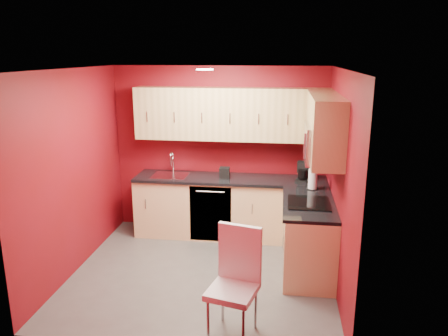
% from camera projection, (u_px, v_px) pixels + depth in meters
% --- Properties ---
extents(floor, '(3.20, 3.20, 0.00)m').
position_uv_depth(floor, '(203.00, 272.00, 5.49)').
color(floor, '#4E4C49').
rests_on(floor, ground).
extents(ceiling, '(3.20, 3.20, 0.00)m').
position_uv_depth(ceiling, '(200.00, 69.00, 4.86)').
color(ceiling, white).
rests_on(ceiling, wall_back).
extents(wall_back, '(3.20, 0.00, 3.20)m').
position_uv_depth(wall_back, '(220.00, 150.00, 6.61)').
color(wall_back, maroon).
rests_on(wall_back, floor).
extents(wall_front, '(3.20, 0.00, 3.20)m').
position_uv_depth(wall_front, '(169.00, 224.00, 3.74)').
color(wall_front, maroon).
rests_on(wall_front, floor).
extents(wall_left, '(0.00, 3.00, 3.00)m').
position_uv_depth(wall_left, '(74.00, 172.00, 5.38)').
color(wall_left, maroon).
rests_on(wall_left, floor).
extents(wall_right, '(0.00, 3.00, 3.00)m').
position_uv_depth(wall_right, '(339.00, 182.00, 4.97)').
color(wall_right, maroon).
rests_on(wall_right, floor).
extents(base_cabinets_back, '(2.80, 0.60, 0.87)m').
position_uv_depth(base_cabinets_back, '(230.00, 208.00, 6.51)').
color(base_cabinets_back, '#E6B883').
rests_on(base_cabinets_back, floor).
extents(base_cabinets_right, '(0.60, 1.30, 0.87)m').
position_uv_depth(base_cabinets_right, '(308.00, 238.00, 5.45)').
color(base_cabinets_right, '#E6B883').
rests_on(base_cabinets_right, floor).
extents(countertop_back, '(2.80, 0.63, 0.04)m').
position_uv_depth(countertop_back, '(230.00, 179.00, 6.38)').
color(countertop_back, black).
rests_on(countertop_back, base_cabinets_back).
extents(countertop_right, '(0.63, 1.27, 0.04)m').
position_uv_depth(countertop_right, '(309.00, 204.00, 5.32)').
color(countertop_right, black).
rests_on(countertop_right, base_cabinets_right).
extents(upper_cabinets_back, '(2.80, 0.35, 0.75)m').
position_uv_depth(upper_cabinets_back, '(232.00, 114.00, 6.27)').
color(upper_cabinets_back, tan).
rests_on(upper_cabinets_back, wall_back).
extents(upper_cabinets_right, '(0.35, 1.55, 0.75)m').
position_uv_depth(upper_cabinets_right, '(324.00, 120.00, 5.25)').
color(upper_cabinets_right, tan).
rests_on(upper_cabinets_right, wall_right).
extents(microwave, '(0.42, 0.76, 0.42)m').
position_uv_depth(microwave, '(322.00, 143.00, 5.08)').
color(microwave, silver).
rests_on(microwave, upper_cabinets_right).
extents(cooktop, '(0.50, 0.55, 0.01)m').
position_uv_depth(cooktop, '(309.00, 203.00, 5.29)').
color(cooktop, black).
rests_on(cooktop, countertop_right).
extents(sink, '(0.52, 0.42, 0.35)m').
position_uv_depth(sink, '(170.00, 173.00, 6.50)').
color(sink, silver).
rests_on(sink, countertop_back).
extents(dishwasher_front, '(0.60, 0.02, 0.82)m').
position_uv_depth(dishwasher_front, '(210.00, 214.00, 6.26)').
color(dishwasher_front, black).
rests_on(dishwasher_front, base_cabinets_back).
extents(downlight, '(0.20, 0.20, 0.01)m').
position_uv_depth(downlight, '(205.00, 69.00, 5.15)').
color(downlight, white).
rests_on(downlight, ceiling).
extents(coffee_maker, '(0.22, 0.25, 0.27)m').
position_uv_depth(coffee_maker, '(302.00, 172.00, 6.17)').
color(coffee_maker, black).
rests_on(coffee_maker, countertop_back).
extents(napkin_holder, '(0.15, 0.15, 0.16)m').
position_uv_depth(napkin_holder, '(225.00, 173.00, 6.34)').
color(napkin_holder, black).
rests_on(napkin_holder, countertop_back).
extents(paper_towel, '(0.20, 0.20, 0.27)m').
position_uv_depth(paper_towel, '(313.00, 179.00, 5.80)').
color(paper_towel, silver).
rests_on(paper_towel, countertop_right).
extents(dining_chair, '(0.53, 0.55, 1.08)m').
position_uv_depth(dining_chair, '(233.00, 285.00, 4.14)').
color(dining_chair, silver).
rests_on(dining_chair, floor).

